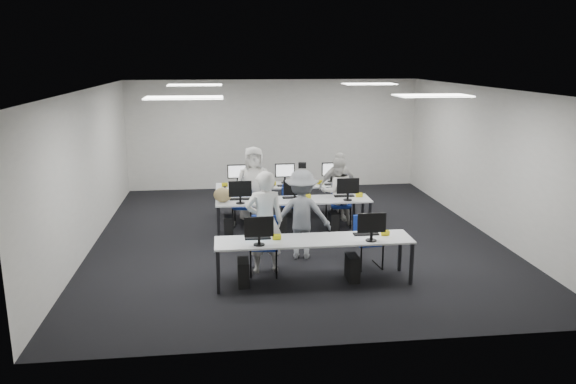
{
  "coord_description": "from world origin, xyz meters",
  "views": [
    {
      "loc": [
        -1.43,
        -10.92,
        3.61
      ],
      "look_at": [
        -0.17,
        -0.23,
        1.0
      ],
      "focal_mm": 35.0,
      "sensor_mm": 36.0,
      "label": 1
    }
  ],
  "objects": [
    {
      "name": "desk_back",
      "position": [
        0.0,
        1.6,
        0.68
      ],
      "size": [
        3.2,
        0.7,
        0.73
      ],
      "color": "silver",
      "rests_on": "ground"
    },
    {
      "name": "handbag",
      "position": [
        -1.45,
        0.16,
        0.88
      ],
      "size": [
        0.39,
        0.27,
        0.3
      ],
      "primitive_type": "ellipsoid",
      "rotation": [
        0.0,
        0.0,
        -0.1
      ],
      "color": "#99864F",
      "rests_on": "desk_mid"
    },
    {
      "name": "ceiling_panels",
      "position": [
        0.0,
        0.0,
        2.98
      ],
      "size": [
        5.2,
        4.6,
        0.02
      ],
      "color": "white",
      "rests_on": "room"
    },
    {
      "name": "chair_2",
      "position": [
        -1.02,
        0.83,
        0.28
      ],
      "size": [
        0.51,
        0.54,
        0.88
      ],
      "rotation": [
        0.0,
        0.0,
        -0.19
      ],
      "color": "navy",
      "rests_on": "ground"
    },
    {
      "name": "equipment_mid",
      "position": [
        -0.19,
        0.18,
        0.36
      ],
      "size": [
        2.91,
        0.41,
        1.19
      ],
      "color": "white",
      "rests_on": "desk_mid"
    },
    {
      "name": "chair_1",
      "position": [
        1.05,
        -1.82,
        0.28
      ],
      "size": [
        0.49,
        0.52,
        0.89
      ],
      "rotation": [
        0.0,
        0.0,
        0.11
      ],
      "color": "navy",
      "rests_on": "ground"
    },
    {
      "name": "student_2",
      "position": [
        -0.77,
        1.06,
        0.86
      ],
      "size": [
        0.84,
        0.56,
        1.71
      ],
      "primitive_type": "imported",
      "rotation": [
        0.0,
        0.0,
        0.02
      ],
      "color": "beige",
      "rests_on": "ground"
    },
    {
      "name": "dslr_camera",
      "position": [
        -0.0,
        -1.06,
        1.69
      ],
      "size": [
        0.17,
        0.2,
        0.1
      ],
      "primitive_type": "cube",
      "rotation": [
        0.0,
        0.0,
        2.98
      ],
      "color": "black",
      "rests_on": "photographer"
    },
    {
      "name": "chair_5",
      "position": [
        -1.02,
        0.95,
        0.27
      ],
      "size": [
        0.44,
        0.47,
        0.84
      ],
      "rotation": [
        0.0,
        0.0,
        -0.06
      ],
      "color": "navy",
      "rests_on": "ground"
    },
    {
      "name": "student_1",
      "position": [
        1.02,
        0.73,
        0.75
      ],
      "size": [
        0.77,
        0.63,
        1.49
      ],
      "primitive_type": "imported",
      "rotation": [
        0.0,
        0.0,
        3.23
      ],
      "color": "beige",
      "rests_on": "ground"
    },
    {
      "name": "photographer",
      "position": [
        -0.03,
        -1.24,
        0.82
      ],
      "size": [
        1.14,
        0.77,
        1.64
      ],
      "primitive_type": "imported",
      "rotation": [
        0.0,
        0.0,
        2.98
      ],
      "color": "slate",
      "rests_on": "ground"
    },
    {
      "name": "desk_front",
      "position": [
        0.0,
        -2.4,
        0.68
      ],
      "size": [
        3.2,
        0.7,
        0.73
      ],
      "color": "silver",
      "rests_on": "ground"
    },
    {
      "name": "desk_mid",
      "position": [
        0.0,
        0.2,
        0.68
      ],
      "size": [
        3.2,
        0.7,
        0.73
      ],
      "color": "silver",
      "rests_on": "ground"
    },
    {
      "name": "chair_6",
      "position": [
        -0.0,
        1.15,
        0.26
      ],
      "size": [
        0.46,
        0.49,
        0.82
      ],
      "rotation": [
        0.0,
        0.0,
        0.15
      ],
      "color": "navy",
      "rests_on": "ground"
    },
    {
      "name": "room",
      "position": [
        0.0,
        0.0,
        1.5
      ],
      "size": [
        9.0,
        9.02,
        3.0
      ],
      "color": "black",
      "rests_on": "ground"
    },
    {
      "name": "chair_3",
      "position": [
        0.03,
        0.86,
        0.27
      ],
      "size": [
        0.49,
        0.52,
        0.86
      ],
      "rotation": [
        0.0,
        0.0,
        -0.16
      ],
      "color": "navy",
      "rests_on": "ground"
    },
    {
      "name": "equipment_back",
      "position": [
        0.19,
        1.62,
        0.36
      ],
      "size": [
        2.91,
        0.41,
        1.19
      ],
      "color": "white",
      "rests_on": "desk_back"
    },
    {
      "name": "student_3",
      "position": [
        1.12,
        1.07,
        0.77
      ],
      "size": [
        0.96,
        0.53,
        1.55
      ],
      "primitive_type": "imported",
      "rotation": [
        0.0,
        0.0,
        0.17
      ],
      "color": "beige",
      "rests_on": "ground"
    },
    {
      "name": "student_0",
      "position": [
        -0.76,
        -1.86,
        0.89
      ],
      "size": [
        0.68,
        0.47,
        1.77
      ],
      "primitive_type": "imported",
      "rotation": [
        0.0,
        0.0,
        3.21
      ],
      "color": "beige",
      "rests_on": "ground"
    },
    {
      "name": "chair_7",
      "position": [
        1.15,
        1.08,
        0.29
      ],
      "size": [
        0.56,
        0.59,
        0.91
      ],
      "rotation": [
        0.0,
        0.0,
        0.28
      ],
      "color": "navy",
      "rests_on": "ground"
    },
    {
      "name": "equipment_front",
      "position": [
        -0.19,
        -2.42,
        0.36
      ],
      "size": [
        2.51,
        0.41,
        1.19
      ],
      "color": "#0C61A0",
      "rests_on": "desk_front"
    },
    {
      "name": "chair_4",
      "position": [
        1.11,
        0.66,
        0.28
      ],
      "size": [
        0.52,
        0.55,
        0.89
      ],
      "rotation": [
        0.0,
        0.0,
        -0.19
      ],
      "color": "navy",
      "rests_on": "ground"
    },
    {
      "name": "chair_0",
      "position": [
        -0.77,
        -1.92,
        0.3
      ],
      "size": [
        0.54,
        0.58,
        0.96
      ],
      "rotation": [
        0.0,
        0.0,
        -0.14
      ],
      "color": "navy",
      "rests_on": "ground"
    }
  ]
}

